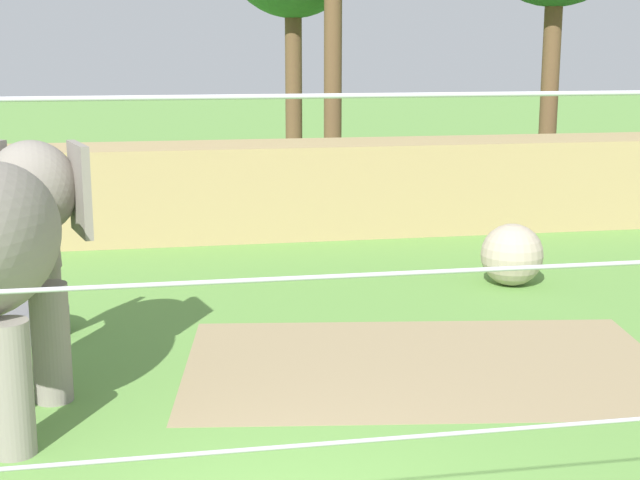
% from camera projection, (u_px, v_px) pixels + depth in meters
% --- Properties ---
extents(dirt_patch, '(6.09, 4.24, 0.01)m').
position_uv_depth(dirt_patch, '(426.00, 365.00, 10.86)').
color(dirt_patch, '#937F5B').
rests_on(dirt_patch, ground).
extents(embankment_wall, '(36.00, 1.80, 1.80)m').
position_uv_depth(embankment_wall, '(189.00, 191.00, 17.87)').
color(embankment_wall, tan).
rests_on(embankment_wall, ground).
extents(enrichment_ball, '(0.97, 0.97, 0.97)m').
position_uv_depth(enrichment_ball, '(512.00, 255.00, 14.37)').
color(enrichment_ball, tan).
rests_on(enrichment_ball, ground).
extents(water_tub, '(1.10, 1.10, 0.35)m').
position_uv_depth(water_tub, '(26.00, 321.00, 11.97)').
color(water_tub, slate).
rests_on(water_tub, ground).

